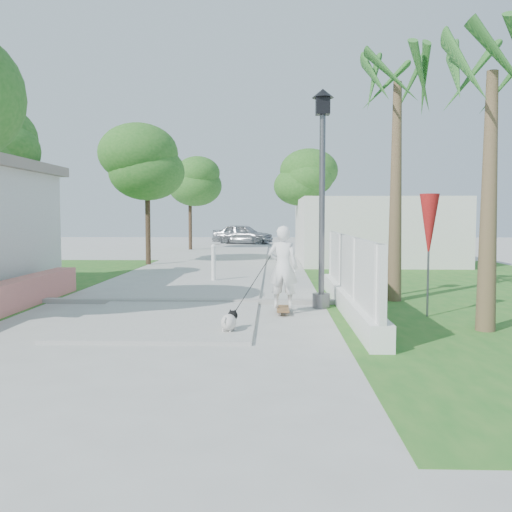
{
  "coord_description": "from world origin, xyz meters",
  "views": [
    {
      "loc": [
        1.91,
        -6.16,
        1.89
      ],
      "look_at": [
        1.57,
        5.07,
        1.1
      ],
      "focal_mm": 40.0,
      "sensor_mm": 36.0,
      "label": 1
    }
  ],
  "objects_px": {
    "skateboarder": "(261,279)",
    "parked_car": "(243,234)",
    "street_lamp": "(322,190)",
    "bollard": "(213,262)",
    "patio_umbrella": "(429,227)",
    "dog": "(229,321)"
  },
  "relations": [
    {
      "from": "skateboarder",
      "to": "parked_car",
      "type": "distance_m",
      "value": 27.63
    },
    {
      "from": "street_lamp",
      "to": "parked_car",
      "type": "relative_size",
      "value": 1.1
    },
    {
      "from": "bollard",
      "to": "skateboarder",
      "type": "bearing_deg",
      "value": -75.76
    },
    {
      "from": "skateboarder",
      "to": "patio_umbrella",
      "type": "bearing_deg",
      "value": -161.82
    },
    {
      "from": "bollard",
      "to": "dog",
      "type": "height_order",
      "value": "bollard"
    },
    {
      "from": "patio_umbrella",
      "to": "dog",
      "type": "distance_m",
      "value": 4.22
    },
    {
      "from": "street_lamp",
      "to": "dog",
      "type": "relative_size",
      "value": 8.19
    },
    {
      "from": "skateboarder",
      "to": "parked_car",
      "type": "xyz_separation_m",
      "value": [
        -1.8,
        27.57,
        -0.06
      ]
    },
    {
      "from": "skateboarder",
      "to": "street_lamp",
      "type": "bearing_deg",
      "value": -120.41
    },
    {
      "from": "patio_umbrella",
      "to": "bollard",
      "type": "bearing_deg",
      "value": 129.91
    },
    {
      "from": "patio_umbrella",
      "to": "skateboarder",
      "type": "height_order",
      "value": "patio_umbrella"
    },
    {
      "from": "patio_umbrella",
      "to": "parked_car",
      "type": "xyz_separation_m",
      "value": [
        -4.92,
        27.24,
        -1.0
      ]
    },
    {
      "from": "bollard",
      "to": "parked_car",
      "type": "height_order",
      "value": "parked_car"
    },
    {
      "from": "street_lamp",
      "to": "bollard",
      "type": "bearing_deg",
      "value": 120.96
    },
    {
      "from": "street_lamp",
      "to": "dog",
      "type": "distance_m",
      "value": 3.85
    },
    {
      "from": "bollard",
      "to": "parked_car",
      "type": "bearing_deg",
      "value": 90.84
    },
    {
      "from": "patio_umbrella",
      "to": "skateboarder",
      "type": "xyz_separation_m",
      "value": [
        -3.12,
        -0.33,
        -0.94
      ]
    },
    {
      "from": "patio_umbrella",
      "to": "parked_car",
      "type": "distance_m",
      "value": 27.7
    },
    {
      "from": "street_lamp",
      "to": "skateboarder",
      "type": "height_order",
      "value": "street_lamp"
    },
    {
      "from": "patio_umbrella",
      "to": "parked_car",
      "type": "bearing_deg",
      "value": 100.24
    },
    {
      "from": "patio_umbrella",
      "to": "parked_car",
      "type": "relative_size",
      "value": 0.57
    },
    {
      "from": "patio_umbrella",
      "to": "skateboarder",
      "type": "bearing_deg",
      "value": -173.96
    }
  ]
}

